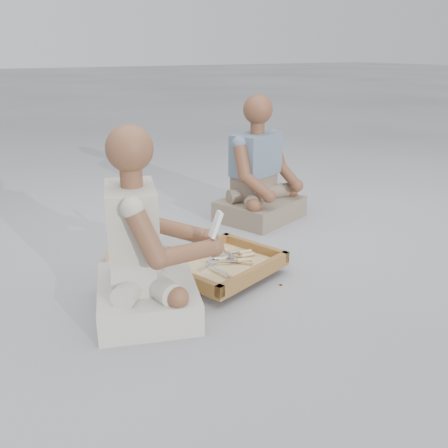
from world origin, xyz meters
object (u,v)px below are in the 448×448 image
carved_panel (169,265)px  craftsman (144,252)px  tool_tray (223,265)px  companion (259,179)px

carved_panel → craftsman: (-0.27, -0.37, 0.26)m
tool_tray → craftsman: bearing=-165.0°
carved_panel → craftsman: 0.53m
tool_tray → companion: 1.01m
craftsman → tool_tray: bearing=122.6°
tool_tray → companion: size_ratio=0.79×
carved_panel → craftsman: bearing=-126.5°
craftsman → companion: size_ratio=1.00×
carved_panel → companion: bearing=27.4°
carved_panel → tool_tray: 0.32m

